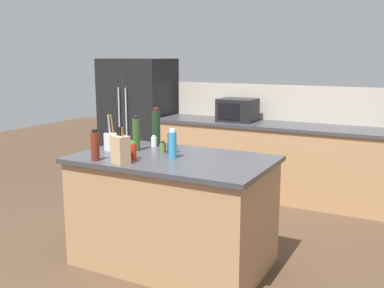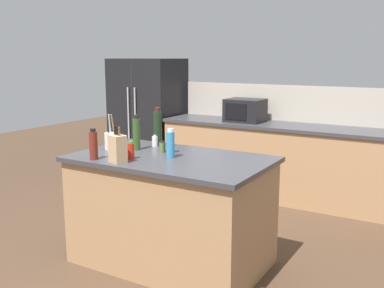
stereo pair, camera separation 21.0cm
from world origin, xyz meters
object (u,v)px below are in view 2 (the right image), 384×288
olive_oil_bottle (136,133)px  vinegar_bottle (93,145)px  microwave (245,110)px  dish_soap_bottle (170,144)px  wine_bottle (158,127)px  soy_sauce_bottle (170,143)px  utensil_crock (111,140)px  knife_block (118,149)px  spice_jar_oregano (162,147)px  refrigerator (148,118)px  hot_sauce_bottle (131,151)px  salt_shaker (155,141)px

olive_oil_bottle → vinegar_bottle: olive_oil_bottle is taller
microwave → dish_soap_bottle: size_ratio=1.90×
vinegar_bottle → wine_bottle: size_ratio=0.73×
wine_bottle → soy_sauce_bottle: bearing=-40.3°
soy_sauce_bottle → utensil_crock: bearing=-165.4°
knife_block → utensil_crock: 0.54m
vinegar_bottle → spice_jar_oregano: size_ratio=2.57×
microwave → dish_soap_bottle: 2.24m
utensil_crock → olive_oil_bottle: utensil_crock is taller
refrigerator → dish_soap_bottle: size_ratio=7.09×
hot_sauce_bottle → spice_jar_oregano: 0.35m
olive_oil_bottle → salt_shaker: bearing=77.1°
microwave → hot_sauce_bottle: microwave is taller
spice_jar_oregano → dish_soap_bottle: bearing=-38.2°
spice_jar_oregano → vinegar_bottle: bearing=-122.2°
knife_block → dish_soap_bottle: size_ratio=1.19×
microwave → spice_jar_oregano: (0.14, -2.08, -0.10)m
utensil_crock → dish_soap_bottle: 0.65m
microwave → salt_shaker: 1.90m
salt_shaker → dish_soap_bottle: dish_soap_bottle is taller
knife_block → salt_shaker: 0.70m
spice_jar_oregano → utensil_crock: bearing=-164.7°
wine_bottle → spice_jar_oregano: bearing=-49.3°
knife_block → spice_jar_oregano: knife_block is taller
olive_oil_bottle → salt_shaker: 0.24m
soy_sauce_bottle → salt_shaker: bearing=149.2°
hot_sauce_bottle → knife_block: bearing=-93.3°
microwave → vinegar_bottle: microwave is taller
refrigerator → soy_sauce_bottle: (1.79, -2.12, 0.17)m
wine_bottle → dish_soap_bottle: size_ratio=1.44×
vinegar_bottle → utensil_crock: bearing=110.5°
refrigerator → hot_sauce_bottle: 2.98m
microwave → knife_block: bearing=-88.6°
vinegar_bottle → dish_soap_bottle: vinegar_bottle is taller
microwave → utensil_crock: 2.23m
knife_block → vinegar_bottle: size_ratio=1.14×
salt_shaker → wine_bottle: (-0.04, 0.10, 0.12)m
utensil_crock → salt_shaker: (0.26, 0.31, -0.03)m
olive_oil_bottle → soy_sauce_bottle: 0.34m
olive_oil_bottle → spice_jar_oregano: 0.28m
olive_oil_bottle → hot_sauce_bottle: bearing=-59.7°
knife_block → salt_shaker: (-0.13, 0.68, -0.06)m
hot_sauce_bottle → microwave: bearing=91.7°
refrigerator → knife_block: bearing=-58.2°
olive_oil_bottle → refrigerator: bearing=124.0°
microwave → dish_soap_bottle: bearing=-81.8°
knife_block → vinegar_bottle: 0.24m
microwave → olive_oil_bottle: size_ratio=1.47×
spice_jar_oregano → olive_oil_bottle: bearing=-172.9°
microwave → vinegar_bottle: size_ratio=1.82×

